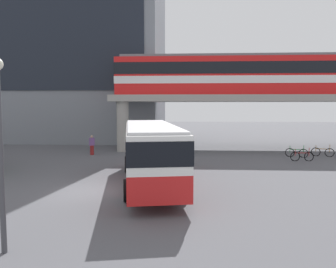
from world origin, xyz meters
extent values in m
plane|color=#515156|center=(0.00, 10.00, 0.00)|extent=(120.00, 120.00, 0.00)
cube|color=slate|center=(-9.77, 26.51, 10.74)|extent=(22.33, 15.32, 21.48)
cube|color=black|center=(-9.77, 18.80, 11.81)|extent=(20.10, 0.10, 12.03)
cube|color=#9E9B93|center=(12.04, 16.86, 4.87)|extent=(28.75, 6.81, 0.60)
cylinder|color=#9E9B93|center=(-1.14, 14.26, 2.29)|extent=(1.10, 1.10, 4.57)
cylinder|color=#9E9B93|center=(-1.14, 19.47, 2.29)|extent=(1.10, 1.10, 4.57)
cube|color=red|center=(10.55, 16.86, 6.97)|extent=(25.37, 2.90, 3.60)
cube|color=silver|center=(10.55, 16.86, 6.61)|extent=(25.43, 2.96, 0.70)
cube|color=black|center=(10.55, 16.86, 7.69)|extent=(25.43, 2.96, 1.10)
cube|color=slate|center=(10.55, 16.86, 8.89)|extent=(24.35, 2.61, 0.24)
cube|color=red|center=(2.82, 1.59, 1.05)|extent=(4.42, 11.27, 1.10)
cube|color=white|center=(2.82, 1.59, 2.35)|extent=(4.42, 11.27, 1.50)
cube|color=black|center=(2.82, 1.59, 2.43)|extent=(4.47, 11.32, 0.96)
cube|color=silver|center=(2.82, 1.59, 3.16)|extent=(4.20, 10.71, 0.12)
cylinder|color=black|center=(0.96, 4.83, 0.50)|extent=(0.45, 1.03, 1.00)
cylinder|color=black|center=(3.42, 5.27, 0.50)|extent=(0.45, 1.03, 1.00)
cylinder|color=black|center=(2.14, -1.67, 0.50)|extent=(0.45, 1.03, 1.00)
cylinder|color=black|center=(4.60, -1.22, 0.50)|extent=(0.45, 1.03, 1.00)
torus|color=black|center=(14.19, 11.50, 0.34)|extent=(0.70, 0.34, 0.74)
torus|color=black|center=(13.23, 11.91, 0.34)|extent=(0.70, 0.34, 0.74)
cylinder|color=#1E7F33|center=(13.71, 11.71, 0.62)|extent=(0.99, 0.46, 0.05)
cylinder|color=#1E7F33|center=(13.23, 11.91, 0.64)|extent=(0.04, 0.04, 0.55)
cylinder|color=#1E7F33|center=(14.19, 11.50, 0.69)|extent=(0.04, 0.04, 0.65)
torus|color=black|center=(3.77, 11.56, 0.34)|extent=(0.73, 0.23, 0.74)
torus|color=black|center=(2.75, 11.80, 0.34)|extent=(0.73, 0.23, 0.74)
cylinder|color=orange|center=(3.26, 11.68, 0.62)|extent=(1.03, 0.29, 0.05)
cylinder|color=orange|center=(2.75, 11.80, 0.64)|extent=(0.04, 0.04, 0.55)
cylinder|color=orange|center=(3.77, 11.56, 0.69)|extent=(0.04, 0.04, 0.65)
torus|color=black|center=(14.02, 9.80, 0.34)|extent=(0.74, 0.09, 0.74)
torus|color=black|center=(12.98, 9.76, 0.34)|extent=(0.74, 0.09, 0.74)
cylinder|color=#B21E1E|center=(13.50, 9.78, 0.62)|extent=(1.05, 0.09, 0.05)
cylinder|color=#B21E1E|center=(12.98, 9.76, 0.64)|extent=(0.04, 0.04, 0.55)
cylinder|color=#B21E1E|center=(14.02, 9.80, 0.69)|extent=(0.04, 0.04, 0.65)
torus|color=black|center=(16.48, 12.06, 0.34)|extent=(0.71, 0.34, 0.74)
torus|color=black|center=(15.51, 12.46, 0.34)|extent=(0.71, 0.34, 0.74)
cylinder|color=#996626|center=(16.00, 12.26, 0.62)|extent=(0.99, 0.45, 0.05)
cylinder|color=#996626|center=(15.51, 12.46, 0.64)|extent=(0.04, 0.04, 0.55)
cylinder|color=#996626|center=(16.48, 12.06, 0.69)|extent=(0.04, 0.04, 0.65)
cylinder|color=maroon|center=(-3.37, 11.96, 0.41)|extent=(0.32, 0.32, 0.81)
cube|color=#724C8C|center=(-3.37, 11.96, 1.13)|extent=(0.47, 0.46, 0.64)
sphere|color=tan|center=(-3.37, 11.96, 1.57)|extent=(0.22, 0.22, 0.22)
cylinder|color=#3F3F44|center=(-0.44, -6.96, 2.61)|extent=(0.16, 0.16, 5.21)
camera|label=1|loc=(4.81, -15.96, 4.24)|focal=35.78mm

